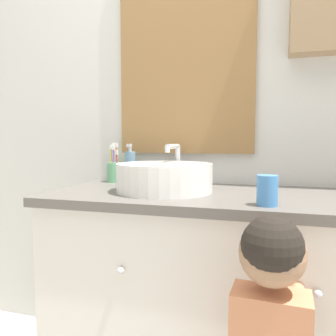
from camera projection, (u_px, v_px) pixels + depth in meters
name	position (u px, v px, depth m)	size (l,w,h in m)	color
wall_back	(237.00, 88.00, 1.54)	(3.20, 0.18, 2.50)	silver
vanity_counter	(221.00, 296.00, 1.32)	(1.38, 0.59, 0.84)	silver
sink_basin	(165.00, 177.00, 1.34)	(0.39, 0.44, 0.19)	white
toothbrush_holder	(115.00, 171.00, 1.65)	(0.08, 0.08, 0.20)	#66B27F
soap_dispenser	(130.00, 167.00, 1.60)	(0.05, 0.05, 0.19)	#6B93B2
drinking_cup	(267.00, 191.00, 1.04)	(0.07, 0.07, 0.10)	#4789D1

